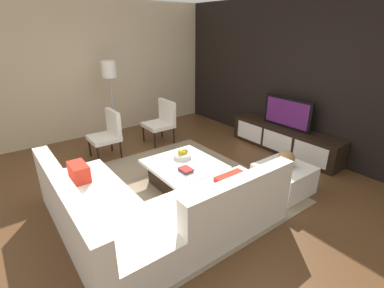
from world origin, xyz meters
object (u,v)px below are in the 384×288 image
floor_lamp (110,75)px  fruit_bowl (182,154)px  coffee_table (184,174)px  television (287,113)px  accent_chair_far (162,119)px  decorative_ball (286,159)px  ottoman (283,178)px  book_stack (186,170)px  media_console (284,139)px  sectional_couch (148,211)px  accent_chair_near (108,131)px

floor_lamp → fruit_bowl: floor_lamp is taller
coffee_table → floor_lamp: bearing=-178.7°
television → accent_chair_far: size_ratio=1.15×
decorative_ball → fruit_bowl: bearing=-139.8°
floor_lamp → ottoman: 3.81m
floor_lamp → accent_chair_far: (0.68, 0.76, -0.89)m
ottoman → accent_chair_far: size_ratio=0.80×
fruit_bowl → book_stack: 0.46m
media_console → sectional_couch: sectional_couch is taller
ottoman → fruit_bowl: 1.55m
sectional_couch → fruit_bowl: size_ratio=8.55×
media_console → sectional_couch: bearing=-81.1°
accent_chair_far → accent_chair_near: bearing=-84.0°
television → floor_lamp: size_ratio=0.61×
accent_chair_near → floor_lamp: bearing=142.0°
fruit_bowl → accent_chair_far: (-1.59, 0.60, 0.05)m
sectional_couch → ottoman: 2.07m
fruit_bowl → accent_chair_near: bearing=-159.4°
ottoman → coffee_table: bearing=-132.3°
sectional_couch → accent_chair_near: (-2.32, 0.46, 0.21)m
accent_chair_far → book_stack: accent_chair_far is taller
accent_chair_near → coffee_table: bearing=7.9°
accent_chair_near → floor_lamp: (-0.73, 0.43, 0.89)m
accent_chair_far → ottoman: bearing=11.4°
accent_chair_near → book_stack: bearing=2.6°
ottoman → decorative_ball: decorative_ball is taller
ottoman → accent_chair_near: bearing=-149.9°
floor_lamp → decorative_ball: (3.44, 1.14, -0.86)m
sectional_couch → television: bearing=98.9°
floor_lamp → accent_chair_far: floor_lamp is taller
decorative_ball → floor_lamp: bearing=-161.6°
accent_chair_far → book_stack: 2.16m
coffee_table → ottoman: size_ratio=1.48×
media_console → television: television is taller
book_stack → accent_chair_far: bearing=157.5°
fruit_bowl → book_stack: size_ratio=1.40×
coffee_table → decorative_ball: bearing=47.7°
coffee_table → book_stack: size_ratio=5.19×
ottoman → decorative_ball: size_ratio=2.89×
decorative_ball → sectional_couch: bearing=-100.7°
floor_lamp → accent_chair_far: bearing=48.1°
media_console → sectional_couch: (0.50, -3.24, 0.03)m
floor_lamp → media_console: bearing=42.7°
ottoman → decorative_ball: 0.32m
fruit_bowl → decorative_ball: bearing=40.2°
media_console → coffee_table: bearing=-92.5°
television → fruit_bowl: television is taller
fruit_bowl → book_stack: fruit_bowl is taller
accent_chair_near → book_stack: (1.94, 0.36, -0.09)m
coffee_table → accent_chair_far: bearing=158.4°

